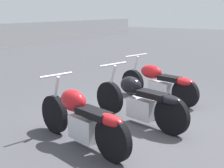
# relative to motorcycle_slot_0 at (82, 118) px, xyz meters

# --- Properties ---
(ground_plane) EXTENTS (60.00, 60.00, 0.00)m
(ground_plane) POSITION_rel_motorcycle_slot_0_xyz_m (1.26, -0.40, -0.43)
(ground_plane) COLOR #424247
(motorcycle_slot_0) EXTENTS (0.75, 1.96, 0.99)m
(motorcycle_slot_0) POSITION_rel_motorcycle_slot_0_xyz_m (0.00, 0.00, 0.00)
(motorcycle_slot_0) COLOR black
(motorcycle_slot_0) RESTS_ON ground_plane
(motorcycle_slot_1) EXTENTS (0.78, 2.03, 1.00)m
(motorcycle_slot_1) POSITION_rel_motorcycle_slot_0_xyz_m (1.26, -0.29, -0.01)
(motorcycle_slot_1) COLOR black
(motorcycle_slot_1) RESTS_ON ground_plane
(motorcycle_slot_2) EXTENTS (0.80, 2.00, 0.97)m
(motorcycle_slot_2) POSITION_rel_motorcycle_slot_0_xyz_m (2.76, 0.02, -0.02)
(motorcycle_slot_2) COLOR black
(motorcycle_slot_2) RESTS_ON ground_plane
(traffic_cone_near) EXTENTS (0.29, 0.29, 0.37)m
(traffic_cone_near) POSITION_rel_motorcycle_slot_0_xyz_m (4.14, 1.45, -0.25)
(traffic_cone_near) COLOR orange
(traffic_cone_near) RESTS_ON ground_plane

